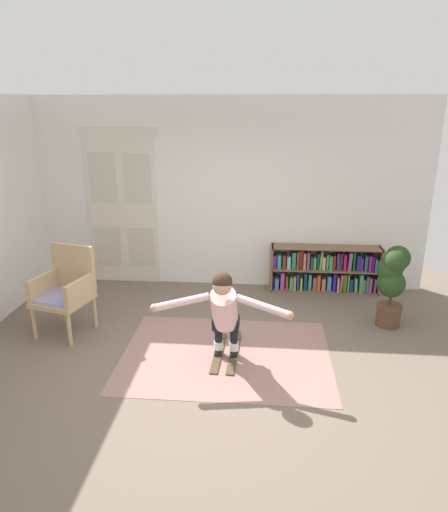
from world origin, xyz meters
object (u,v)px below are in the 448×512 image
wicker_chair (66,288)px  person_skier (224,308)px  bookshelf (324,271)px  potted_plant (392,278)px  skis_pair (226,352)px

wicker_chair → person_skier: person_skier is taller
bookshelf → potted_plant: potted_plant is taller
person_skier → skis_pair: bearing=87.8°
wicker_chair → potted_plant: 4.14m
potted_plant → skis_pair: size_ratio=1.20×
bookshelf → wicker_chair: 3.78m
skis_pair → potted_plant: bearing=23.8°
skis_pair → person_skier: (-0.01, -0.22, 0.66)m
person_skier → bookshelf: bearing=58.9°
potted_plant → person_skier: person_skier is taller
potted_plant → bookshelf: bearing=121.9°
bookshelf → person_skier: (-1.36, -2.25, 0.35)m
bookshelf → skis_pair: bookshelf is taller
potted_plant → skis_pair: (-2.05, -0.90, -0.64)m
skis_pair → person_skier: person_skier is taller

